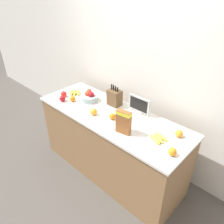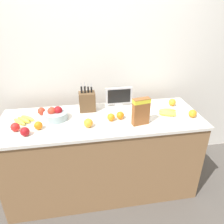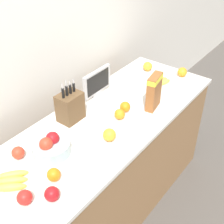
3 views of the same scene
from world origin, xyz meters
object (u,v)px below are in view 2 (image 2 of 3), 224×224
knife_block (87,101)px  orange_front_left (88,123)px  apple_by_knife_block (25,132)px  orange_front_center (120,115)px  small_monitor (119,96)px  orange_mid_right (38,125)px  banana_bunch_right (23,120)px  apple_rightmost (42,111)px  orange_front_right (111,117)px  cereal_box (141,110)px  fruit_bowl (56,115)px  orange_by_cereal (193,113)px  banana_bunch_left (167,112)px  apple_front (15,127)px  orange_back_center (172,102)px

knife_block → orange_front_left: bearing=-92.6°
apple_by_knife_block → orange_front_center: (0.87, 0.16, -0.00)m
knife_block → small_monitor: bearing=8.2°
knife_block → orange_mid_right: bearing=-146.1°
small_monitor → banana_bunch_right: (-0.98, -0.20, -0.09)m
apple_rightmost → orange_front_right: 0.73m
cereal_box → orange_front_right: (-0.26, 0.11, -0.11)m
small_monitor → fruit_bowl: bearing=-164.1°
apple_rightmost → orange_front_center: apple_rightmost is taller
orange_by_cereal → orange_front_right: orange_by_cereal is taller
orange_front_left → orange_front_center: size_ratio=1.11×
orange_front_center → orange_front_right: bearing=-167.3°
small_monitor → banana_bunch_left: 0.54m
small_monitor → apple_front: 1.08m
orange_front_left → orange_mid_right: 0.45m
small_monitor → fruit_bowl: (-0.67, -0.19, -0.07)m
cereal_box → apple_by_knife_block: (-1.04, -0.03, -0.10)m
banana_bunch_right → apple_front: apple_front is taller
cereal_box → apple_front: cereal_box is taller
fruit_bowl → orange_by_cereal: size_ratio=2.87×
small_monitor → fruit_bowl: size_ratio=1.27×
orange_by_cereal → apple_front: bearing=179.3°
apple_rightmost → orange_front_right: (0.68, -0.25, -0.00)m
cereal_box → orange_mid_right: cereal_box is taller
cereal_box → banana_bunch_left: cereal_box is taller
orange_front_left → orange_by_cereal: size_ratio=1.05×
apple_front → orange_front_left: (0.65, -0.04, 0.00)m
cereal_box → banana_bunch_left: bearing=13.8°
cereal_box → orange_back_center: 0.58m
orange_mid_right → orange_front_right: 0.68m
orange_back_center → orange_mid_right: bearing=-169.0°
orange_back_center → knife_block: bearing=177.5°
small_monitor → cereal_box: bearing=-74.0°
fruit_bowl → banana_bunch_right: fruit_bowl is taller
orange_mid_right → orange_by_cereal: (1.50, -0.02, 0.00)m
knife_block → banana_bunch_left: size_ratio=1.50×
apple_front → orange_front_right: size_ratio=1.07×
fruit_bowl → orange_mid_right: 0.22m
orange_mid_right → knife_block: bearing=33.9°
orange_mid_right → orange_front_center: 0.78m
apple_by_knife_block → orange_front_center: apple_by_knife_block is taller
orange_front_right → orange_back_center: 0.76m
orange_front_center → orange_mid_right: bearing=-174.9°
cereal_box → banana_bunch_right: cereal_box is taller
small_monitor → orange_front_right: small_monitor is taller
orange_by_cereal → orange_front_center: bearing=173.1°
orange_by_cereal → orange_front_right: size_ratio=1.07×
cereal_box → knife_block: bearing=131.1°
banana_bunch_left → orange_mid_right: bearing=-176.1°
orange_front_left → orange_by_cereal: 1.05m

